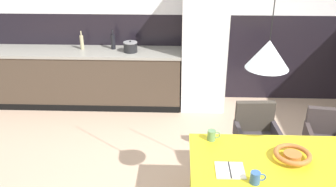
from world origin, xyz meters
The scene contains 14 objects.
back_wall_splashback_dark centered at (0.00, 2.86, 0.71)m, with size 7.42×0.12×1.42m, color black.
kitchen_counter centered at (-1.86, 2.50, 0.46)m, with size 3.42×0.63×0.91m.
refrigerator_column centered at (0.19, 2.50, 1.02)m, with size 0.68×0.60×2.03m, color silver.
dining_table centered at (0.92, -0.11, 0.71)m, with size 1.98×0.92×0.74m.
armchair_head_of_table centered at (1.53, 0.78, 0.51)m, with size 0.54×0.53×0.77m.
armchair_facing_counter centered at (0.73, 0.86, 0.51)m, with size 0.51×0.49×0.81m.
fruit_bowl centered at (0.86, -0.07, 0.80)m, with size 0.34×0.34×0.08m.
open_book centered at (0.27, -0.26, 0.75)m, with size 0.25×0.24×0.02m.
mug_wide_latte centered at (0.15, 0.23, 0.80)m, with size 0.13×0.08×0.11m.
mug_dark_espresso centered at (0.46, -0.41, 0.80)m, with size 0.13×0.08×0.11m.
cooking_pot centered at (-0.94, 2.47, 0.99)m, with size 0.22×0.22×0.18m.
bottle_oil_tall centered at (-1.72, 2.58, 1.03)m, with size 0.06×0.06×0.29m.
bottle_wine_green centered at (-1.23, 2.61, 1.03)m, with size 0.07×0.07×0.31m.
pendant_lamp_over_table_near centered at (0.53, -0.07, 1.74)m, with size 0.35×0.35×1.17m.
Camera 1 is at (-0.17, -2.77, 2.64)m, focal length 37.95 mm.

